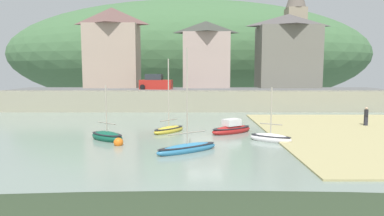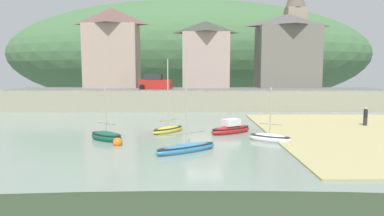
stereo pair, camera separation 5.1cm
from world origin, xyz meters
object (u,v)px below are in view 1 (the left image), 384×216
Objects in this scene: waterfront_building_right at (286,51)px; dinghy_open_wooden at (269,138)px; fishing_boat_green at (230,129)px; parked_car_near_slipway at (154,83)px; motorboat_with_cabin at (168,129)px; person_on_slipway at (365,115)px; mooring_buoy at (117,142)px; waterfront_building_left at (111,47)px; sailboat_white_hull at (106,136)px; sailboat_blue_trim at (186,148)px; church_with_spire at (294,29)px; waterfront_building_centre at (205,54)px.

waterfront_building_right is 2.60× the size of dinghy_open_wooden.
fishing_boat_green is 19.68m from parked_car_near_slipway.
person_on_slipway is (17.00, 2.77, 0.73)m from motorboat_with_cabin.
motorboat_with_cabin is at bearing 57.30° from mooring_buoy.
dinghy_open_wooden is (16.61, -25.54, -7.77)m from waterfront_building_left.
parked_car_near_slipway reaches higher than mooring_buoy.
person_on_slipway is 2.54× the size of mooring_buoy.
sailboat_blue_trim is at bearing 6.16° from sailboat_white_hull.
church_with_spire reaches higher than parked_car_near_slipway.
mooring_buoy is (-7.96, -4.46, -0.12)m from fishing_boat_green.
person_on_slipway is (19.85, -14.83, -2.22)m from parked_car_near_slipway.
dinghy_open_wooden reaches higher than fishing_boat_green.
sailboat_white_hull is at bearing 124.24° from mooring_buoy.
waterfront_building_left is 9.23m from parked_car_near_slipway.
waterfront_building_right is at bearing 95.20° from person_on_slipway.
dinghy_open_wooden is 11.54m from person_on_slipway.
fishing_boat_green is 9.53m from sailboat_white_hull.
church_with_spire reaches higher than motorboat_with_cabin.
dinghy_open_wooden is (7.30, -3.44, -0.01)m from motorboat_with_cabin.
sailboat_white_hull is 2.08m from mooring_buoy.
waterfront_building_left is 2.59× the size of parked_car_near_slipway.
dinghy_open_wooden reaches higher than mooring_buoy.
parked_car_near_slipway is at bearing 66.38° from sailboat_blue_trim.
motorboat_with_cabin is 0.93× the size of sailboat_blue_trim.
person_on_slipway is (15.45, 9.30, 0.72)m from sailboat_blue_trim.
fishing_boat_green is at bearing -87.02° from waterfront_building_centre.
dinghy_open_wooden is 0.96× the size of sailboat_white_hull.
church_with_spire is 31.02m from fishing_boat_green.
mooring_buoy is (6.30, -26.80, -7.83)m from waterfront_building_left.
person_on_slipway is (1.76, -19.33, -6.57)m from waterfront_building_right.
fishing_boat_green is at bearing -52.11° from motorboat_with_cabin.
fishing_boat_green is at bearing -165.99° from person_on_slipway.
motorboat_with_cabin is at bearing -174.13° from dinghy_open_wooden.
sailboat_white_hull is (-21.54, -29.08, -10.75)m from church_with_spire.
waterfront_building_left is 31.44m from dinghy_open_wooden.
motorboat_with_cabin is 6.71m from sailboat_blue_trim.
dinghy_open_wooden is at bearing -88.28° from fishing_boat_green.
dinghy_open_wooden is at bearing -82.17° from waterfront_building_centre.
dinghy_open_wooden is at bearing -56.96° from waterfront_building_left.
waterfront_building_left is at bearing 103.23° from mooring_buoy.
church_with_spire is 2.61× the size of sailboat_blue_trim.
sailboat_blue_trim is at bearing -115.56° from waterfront_building_right.
church_with_spire is 10.33× the size of person_on_slipway.
waterfront_building_centre is at bearing 0.00° from waterfront_building_left.
waterfront_building_centre is 1.44× the size of sailboat_blue_trim.
waterfront_building_left reaches higher than waterfront_building_centre.
waterfront_building_right is 0.61× the size of church_with_spire.
dinghy_open_wooden is at bearing 35.68° from sailboat_white_hull.
person_on_slipway is at bearing -29.98° from parked_car_near_slipway.
church_with_spire is at bearing 102.27° from dinghy_open_wooden.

